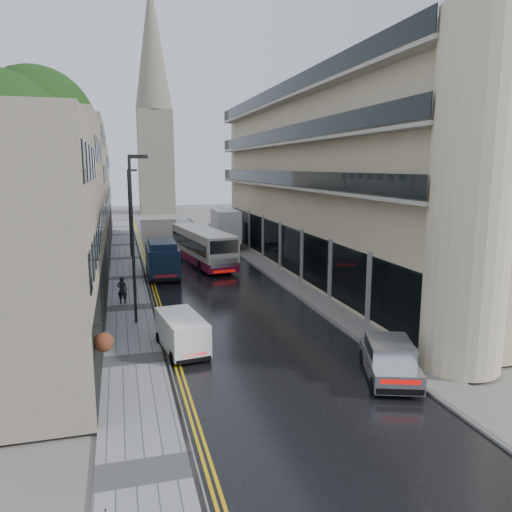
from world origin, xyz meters
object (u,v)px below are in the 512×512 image
cream_bus (200,253)px  lamp_post_far (129,214)px  white_lorry (217,231)px  lamp_post_near (133,241)px  white_van (173,345)px  tree_far (40,193)px  pedestrian (122,290)px  silver_hatchback (374,373)px  navy_van (149,263)px

cream_bus → lamp_post_far: (-5.12, 8.30, 2.54)m
white_lorry → lamp_post_near: lamp_post_near is taller
white_van → lamp_post_near: bearing=94.5°
tree_far → pedestrian: tree_far is taller
silver_hatchback → pedestrian: (-8.83, 14.75, 0.16)m
silver_hatchback → lamp_post_far: size_ratio=0.52×
navy_van → white_lorry: bearing=60.4°
silver_hatchback → pedestrian: bearing=140.4°
lamp_post_near → lamp_post_far: 20.66m
pedestrian → lamp_post_far: lamp_post_far is taller
white_van → lamp_post_near: 7.07m
cream_bus → white_van: 18.76m
tree_far → cream_bus: 13.66m
lamp_post_near → lamp_post_far: bearing=94.2°
lamp_post_near → lamp_post_far: size_ratio=1.10×
tree_far → navy_van: tree_far is taller
white_lorry → silver_hatchback: 32.96m
tree_far → cream_bus: (11.99, -4.53, -4.70)m
cream_bus → pedestrian: (-6.06, -8.27, -0.58)m
cream_bus → lamp_post_far: bearing=113.6°
pedestrian → lamp_post_far: (0.94, 16.57, 3.12)m
white_lorry → navy_van: bearing=-118.2°
pedestrian → lamp_post_near: (0.65, -4.08, 3.52)m
white_van → navy_van: (0.00, 15.59, 0.59)m
navy_van → lamp_post_near: bearing=-97.1°
silver_hatchback → lamp_post_near: (-8.18, 10.67, 3.68)m
tree_far → lamp_post_near: (6.58, -16.88, -1.76)m
silver_hatchback → white_lorry: bearing=108.6°
cream_bus → tree_far: bearing=151.3°
white_van → pedestrian: 10.22m
tree_far → cream_bus: tree_far is taller
cream_bus → navy_van: bearing=-154.6°
white_van → navy_van: 15.60m
tree_far → silver_hatchback: (14.76, -27.55, -5.44)m
pedestrian → lamp_post_far: size_ratio=0.21×
cream_bus → lamp_post_near: bearing=-121.7°
silver_hatchback → navy_van: (-6.86, 20.31, 0.68)m
navy_van → pedestrian: bearing=-108.8°
tree_far → lamp_post_far: bearing=28.8°
navy_van → pedestrian: (-1.96, -5.56, -0.52)m
silver_hatchback → lamp_post_near: lamp_post_near is taller
lamp_post_far → cream_bus: bearing=-62.1°
cream_bus → lamp_post_near: (-5.41, -12.35, 2.94)m
cream_bus → white_van: cream_bus is taller
cream_bus → white_van: bearing=-110.7°
silver_hatchback → navy_van: 21.45m
navy_van → pedestrian: 5.92m
cream_bus → silver_hatchback: size_ratio=2.70×
white_van → pedestrian: size_ratio=2.28×
lamp_post_near → silver_hatchback: bearing=-47.5°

